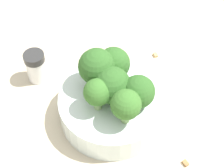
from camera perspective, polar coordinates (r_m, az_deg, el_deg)
The scene contains 12 objects.
ground_plane at distance 0.60m, azimuth 0.00°, elevation -4.82°, with size 3.00×3.00×0.00m, color beige.
bowl at distance 0.59m, azimuth 0.00°, elevation -3.55°, with size 0.16×0.16×0.05m, color silver.
broccoli_floret_0 at distance 0.54m, azimuth 0.22°, elevation -0.21°, with size 0.06×0.06×0.06m.
broccoli_floret_1 at distance 0.57m, azimuth 0.23°, elevation 3.11°, with size 0.05×0.05×0.06m.
broccoli_floret_2 at distance 0.53m, azimuth -2.25°, elevation -1.35°, with size 0.04×0.04×0.06m.
broccoli_floret_3 at distance 0.51m, azimuth 2.12°, elevation -3.22°, with size 0.04×0.04×0.06m.
broccoli_floret_4 at distance 0.56m, azimuth -2.35°, elevation 2.61°, with size 0.06×0.06×0.07m.
broccoli_floret_5 at distance 0.54m, azimuth 4.02°, elevation -1.20°, with size 0.05×0.05×0.05m.
pepper_shaker at distance 0.64m, azimuth -11.52°, elevation 2.66°, with size 0.03×0.03×0.06m.
almond_crumb_0 at distance 0.67m, azimuth -0.74°, elevation 2.52°, with size 0.01×0.00×0.01m, color #AD7F4C.
almond_crumb_1 at distance 0.57m, azimuth 11.17°, elevation -11.63°, with size 0.01×0.01×0.01m, color olive.
almond_crumb_2 at distance 0.69m, azimuth 6.65°, elevation 4.54°, with size 0.01×0.01×0.01m, color tan.
Camera 1 is at (-0.32, 0.11, 0.50)m, focal length 60.00 mm.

